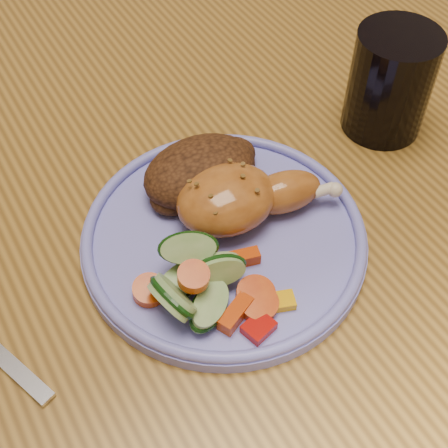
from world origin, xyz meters
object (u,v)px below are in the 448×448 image
object	(u,v)px
dining_table	(218,210)
plate	(224,239)
drinking_glass	(390,83)
chair_far	(49,48)

from	to	relation	value
dining_table	plate	distance (m)	0.14
plate	drinking_glass	size ratio (longest dim) A/B	2.32
chair_far	dining_table	bearing A→B (deg)	-90.00
dining_table	plate	bearing A→B (deg)	-117.22
chair_far	drinking_glass	world-z (taller)	chair_far
dining_table	chair_far	size ratio (longest dim) A/B	1.54
chair_far	plate	xyz separation A→B (m)	(-0.05, -0.72, 0.26)
dining_table	chair_far	xyz separation A→B (m)	(0.00, 0.63, -0.17)
plate	drinking_glass	bearing A→B (deg)	13.23
chair_far	drinking_glass	xyz separation A→B (m)	(0.17, -0.67, 0.31)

